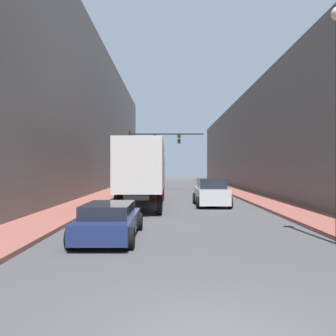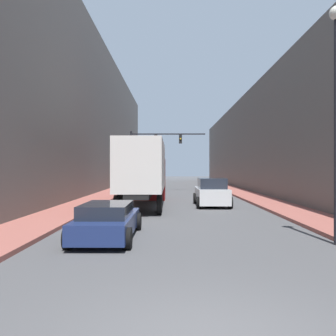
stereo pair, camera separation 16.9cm
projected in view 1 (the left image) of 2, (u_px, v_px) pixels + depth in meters
sidewalk_right at (238, 192)px, 35.09m from camera, size 2.44×80.00×0.15m
sidewalk_left at (111, 192)px, 35.08m from camera, size 2.44×80.00×0.15m
building_right at (283, 139)px, 35.09m from camera, size 6.00×80.00×10.11m
building_left at (66, 114)px, 35.07m from camera, size 6.00×80.00×14.94m
semi_truck at (144, 171)px, 23.50m from camera, size 2.45×11.66×3.90m
sedan_car at (109, 221)px, 12.50m from camera, size 1.96×4.69×1.19m
suv_car at (211, 193)px, 23.25m from camera, size 2.06×4.43×1.74m
traffic_signal_gantry at (148, 149)px, 38.24m from camera, size 7.69×0.35×6.14m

